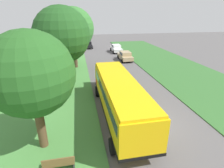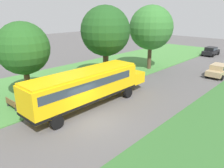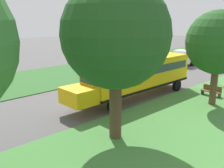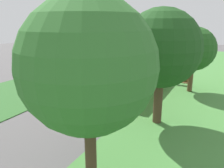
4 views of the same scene
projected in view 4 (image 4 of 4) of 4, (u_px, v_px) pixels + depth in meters
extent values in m
plane|color=#565454|center=(123.00, 85.00, 26.68)|extent=(120.00, 120.00, 0.00)
cube|color=#47843D|center=(212.00, 97.00, 22.25)|extent=(12.00, 80.00, 0.08)
cube|color=#33662D|center=(64.00, 77.00, 30.65)|extent=(10.00, 80.00, 0.07)
cube|color=yellow|center=(137.00, 74.00, 24.02)|extent=(2.50, 10.50, 2.20)
cube|color=yellow|center=(112.00, 95.00, 18.88)|extent=(2.20, 1.90, 1.10)
cube|color=yellow|center=(138.00, 64.00, 23.70)|extent=(2.35, 10.29, 0.16)
cube|color=black|center=(137.00, 83.00, 24.29)|extent=(2.54, 10.54, 0.20)
cube|color=#2D3842|center=(139.00, 70.00, 24.15)|extent=(2.53, 9.24, 0.64)
cube|color=#2D3842|center=(117.00, 81.00, 19.45)|extent=(2.25, 0.12, 0.80)
cylinder|color=red|center=(141.00, 81.00, 20.88)|extent=(0.03, 0.44, 0.44)
cylinder|color=black|center=(133.00, 100.00, 20.26)|extent=(0.30, 1.00, 1.00)
cylinder|color=black|center=(110.00, 96.00, 21.37)|extent=(0.30, 1.00, 1.00)
cylinder|color=black|center=(157.00, 80.00, 26.99)|extent=(0.30, 1.00, 1.00)
cylinder|color=black|center=(138.00, 78.00, 28.10)|extent=(0.30, 1.00, 1.00)
cube|color=silver|center=(138.00, 61.00, 38.25)|extent=(2.00, 5.40, 0.80)
cube|color=silver|center=(140.00, 56.00, 38.82)|extent=(1.90, 1.70, 0.90)
cube|color=#2D3842|center=(140.00, 56.00, 38.81)|extent=(1.94, 1.53, 0.63)
cube|color=silver|center=(133.00, 60.00, 35.85)|extent=(2.00, 0.16, 0.36)
cylinder|color=black|center=(136.00, 62.00, 40.30)|extent=(0.28, 0.80, 0.80)
cylinder|color=black|center=(147.00, 62.00, 39.41)|extent=(0.28, 0.80, 0.80)
cylinder|color=black|center=(129.00, 65.00, 37.30)|extent=(0.28, 0.80, 0.80)
cylinder|color=black|center=(140.00, 66.00, 36.41)|extent=(0.28, 0.80, 0.80)
cylinder|color=brown|center=(191.00, 79.00, 23.76)|extent=(0.51, 0.51, 3.01)
sphere|color=#23561E|center=(194.00, 49.00, 22.88)|extent=(4.60, 4.60, 4.60)
sphere|color=#23561E|center=(195.00, 49.00, 22.92)|extent=(3.36, 3.36, 3.36)
cylinder|color=#4C3826|center=(158.00, 101.00, 16.27)|extent=(0.66, 0.66, 3.59)
sphere|color=#1E4C1C|center=(161.00, 48.00, 15.21)|extent=(5.58, 5.58, 5.58)
sphere|color=#1E4C1C|center=(164.00, 46.00, 15.30)|extent=(3.34, 3.34, 3.34)
cylinder|color=#4C3826|center=(91.00, 149.00, 10.13)|extent=(0.54, 0.54, 3.50)
sphere|color=#33702D|center=(88.00, 66.00, 9.05)|extent=(5.85, 5.85, 5.85)
sphere|color=#33702D|center=(88.00, 54.00, 8.83)|extent=(4.26, 4.26, 4.26)
cylinder|color=gray|center=(174.00, 69.00, 30.66)|extent=(0.08, 0.08, 2.10)
cylinder|color=red|center=(175.00, 60.00, 30.29)|extent=(0.03, 0.68, 0.68)
cube|color=brown|center=(183.00, 82.00, 26.21)|extent=(1.60, 0.51, 0.08)
cube|color=brown|center=(183.00, 80.00, 26.33)|extent=(1.60, 0.07, 0.44)
cube|color=#333333|center=(176.00, 83.00, 26.59)|extent=(0.08, 0.45, 0.45)
cube|color=#333333|center=(189.00, 85.00, 25.95)|extent=(0.08, 0.45, 0.45)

